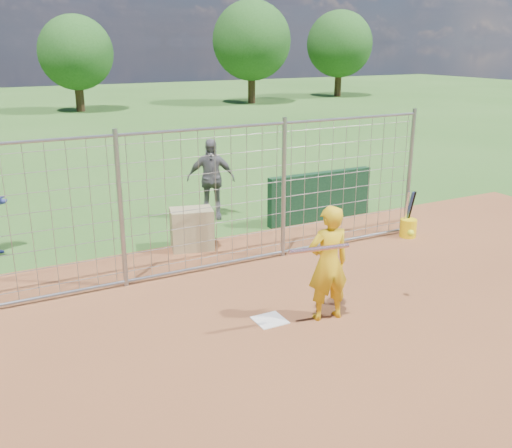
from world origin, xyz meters
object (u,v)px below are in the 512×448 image
bystander_b (211,179)px  equipment_bin (192,229)px  bucket_with_bats (408,225)px  batter (328,263)px

bystander_b → equipment_bin: 2.12m
bucket_with_bats → equipment_bin: bearing=161.4°
batter → bystander_b: (0.51, 5.38, 0.06)m
bystander_b → equipment_bin: bystander_b is taller
equipment_bin → bucket_with_bats: size_ratio=0.82×
bystander_b → equipment_bin: (-1.15, -1.71, -0.52)m
bystander_b → bucket_with_bats: 4.43m
bystander_b → equipment_bin: size_ratio=2.29×
batter → bucket_with_bats: 4.27m
batter → bucket_with_bats: size_ratio=1.76×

